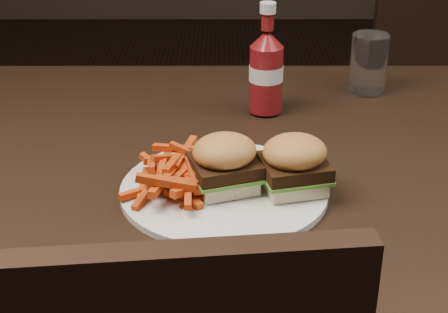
{
  "coord_description": "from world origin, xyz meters",
  "views": [
    {
      "loc": [
        -0.06,
        -0.91,
        1.21
      ],
      "look_at": [
        -0.06,
        -0.11,
        0.8
      ],
      "focal_mm": 55.0,
      "sensor_mm": 36.0,
      "label": 1
    }
  ],
  "objects_px": {
    "chair_far": "(410,115)",
    "tumbler": "(369,63)",
    "ketchup_bottle": "(266,79)",
    "plate": "(224,190)",
    "dining_table": "(263,166)"
  },
  "relations": [
    {
      "from": "chair_far",
      "to": "plate",
      "type": "distance_m",
      "value": 1.19
    },
    {
      "from": "plate",
      "to": "tumbler",
      "type": "relative_size",
      "value": 2.67
    },
    {
      "from": "plate",
      "to": "ketchup_bottle",
      "type": "xyz_separation_m",
      "value": [
        0.07,
        0.28,
        0.06
      ]
    },
    {
      "from": "plate",
      "to": "tumbler",
      "type": "distance_m",
      "value": 0.46
    },
    {
      "from": "ketchup_bottle",
      "to": "tumbler",
      "type": "bearing_deg",
      "value": 27.02
    },
    {
      "from": "chair_far",
      "to": "ketchup_bottle",
      "type": "xyz_separation_m",
      "value": [
        -0.47,
        -0.74,
        0.38
      ]
    },
    {
      "from": "chair_far",
      "to": "plate",
      "type": "xyz_separation_m",
      "value": [
        -0.54,
        -1.01,
        0.33
      ]
    },
    {
      "from": "chair_far",
      "to": "tumbler",
      "type": "bearing_deg",
      "value": 64.28
    },
    {
      "from": "chair_far",
      "to": "tumbler",
      "type": "relative_size",
      "value": 3.51
    },
    {
      "from": "ketchup_bottle",
      "to": "tumbler",
      "type": "height_order",
      "value": "ketchup_bottle"
    },
    {
      "from": "dining_table",
      "to": "ketchup_bottle",
      "type": "bearing_deg",
      "value": 85.77
    },
    {
      "from": "ketchup_bottle",
      "to": "chair_far",
      "type": "bearing_deg",
      "value": 57.65
    },
    {
      "from": "chair_far",
      "to": "dining_table",
      "type": "bearing_deg",
      "value": 59.58
    },
    {
      "from": "dining_table",
      "to": "ketchup_bottle",
      "type": "xyz_separation_m",
      "value": [
        0.01,
        0.16,
        0.08
      ]
    },
    {
      "from": "chair_far",
      "to": "tumbler",
      "type": "xyz_separation_m",
      "value": [
        -0.28,
        -0.64,
        0.38
      ]
    }
  ]
}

